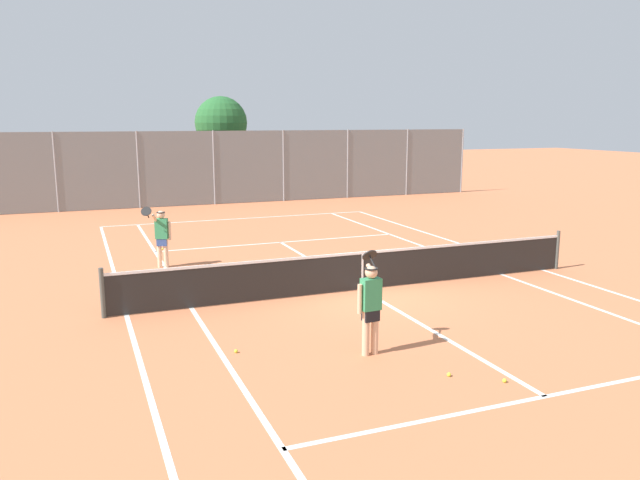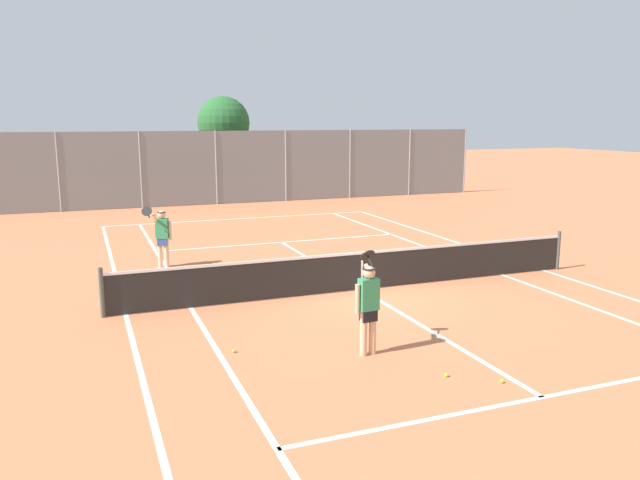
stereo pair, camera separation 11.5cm
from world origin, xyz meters
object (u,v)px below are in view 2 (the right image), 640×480
object	(u,v)px
loose_tennis_ball_2	(234,351)
loose_tennis_ball_0	(502,381)
tree_behind_left	(224,124)
player_near_side	(368,304)
tennis_net	(362,270)
loose_tennis_ball_5	(446,375)
player_far_left	(162,235)
loose_tennis_ball_4	(163,249)

from	to	relation	value
loose_tennis_ball_2	loose_tennis_ball_0	bearing A→B (deg)	-37.65
loose_tennis_ball_2	tree_behind_left	xyz separation A→B (m)	(4.94, 22.61, 3.81)
player_near_side	loose_tennis_ball_2	bearing A→B (deg)	157.15
tennis_net	loose_tennis_ball_5	world-z (taller)	tennis_net
loose_tennis_ball_2	player_far_left	bearing A→B (deg)	92.50
tree_behind_left	loose_tennis_ball_2	bearing A→B (deg)	-102.34
loose_tennis_ball_0	loose_tennis_ball_4	bearing A→B (deg)	106.44
loose_tennis_ball_2	loose_tennis_ball_5	world-z (taller)	same
tennis_net	player_near_side	distance (m)	4.25
loose_tennis_ball_2	tennis_net	bearing A→B (deg)	37.39
tennis_net	loose_tennis_ball_5	distance (m)	5.34
loose_tennis_ball_2	loose_tennis_ball_4	bearing A→B (deg)	90.08
player_far_left	loose_tennis_ball_0	distance (m)	10.71
loose_tennis_ball_2	loose_tennis_ball_5	size ratio (longest dim) A/B	1.00
player_near_side	loose_tennis_ball_4	size ratio (longest dim) A/B	26.88
tree_behind_left	tennis_net	bearing A→B (deg)	-93.13
player_far_left	loose_tennis_ball_2	world-z (taller)	player_far_left
loose_tennis_ball_2	tree_behind_left	size ratio (longest dim) A/B	0.01
player_near_side	loose_tennis_ball_2	distance (m)	2.53
player_far_left	tree_behind_left	bearing A→B (deg)	71.25
player_near_side	loose_tennis_ball_4	world-z (taller)	player_near_side
player_far_left	loose_tennis_ball_0	size ratio (longest dim) A/B	26.88
loose_tennis_ball_4	loose_tennis_ball_5	bearing A→B (deg)	-75.95
player_far_left	loose_tennis_ball_4	distance (m)	2.60
loose_tennis_ball_2	loose_tennis_ball_4	size ratio (longest dim) A/B	1.00
tennis_net	loose_tennis_ball_0	world-z (taller)	tennis_net
loose_tennis_ball_5	tree_behind_left	xyz separation A→B (m)	(2.00, 24.88, 3.81)
tennis_net	player_near_side	world-z (taller)	player_near_side
loose_tennis_ball_5	tree_behind_left	world-z (taller)	tree_behind_left
loose_tennis_ball_5	loose_tennis_ball_4	bearing A→B (deg)	104.05
tennis_net	loose_tennis_ball_4	bearing A→B (deg)	120.54
player_far_left	loose_tennis_ball_5	distance (m)	9.98
player_far_left	loose_tennis_ball_2	distance (m)	7.19
loose_tennis_ball_0	player_far_left	bearing A→B (deg)	111.64
loose_tennis_ball_5	tree_behind_left	distance (m)	25.25
tennis_net	tree_behind_left	world-z (taller)	tree_behind_left
loose_tennis_ball_4	player_near_side	bearing A→B (deg)	-78.13
loose_tennis_ball_0	tree_behind_left	bearing A→B (deg)	87.03
player_near_side	tree_behind_left	size ratio (longest dim) A/B	0.34
loose_tennis_ball_5	loose_tennis_ball_2	bearing A→B (deg)	142.30
loose_tennis_ball_4	loose_tennis_ball_5	size ratio (longest dim) A/B	1.00
player_far_left	loose_tennis_ball_0	xyz separation A→B (m)	(3.94, -9.92, -0.89)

